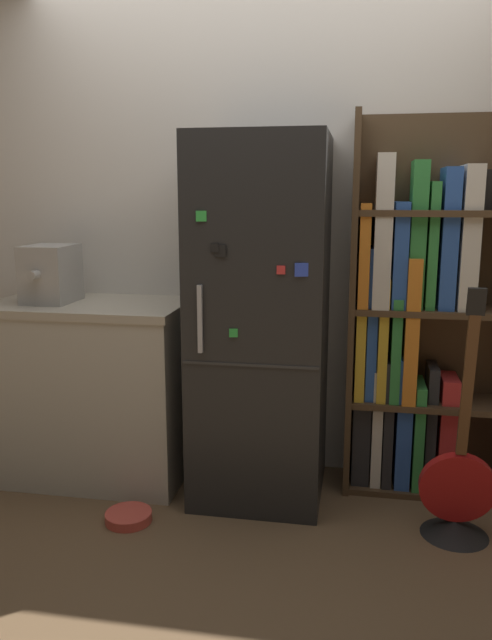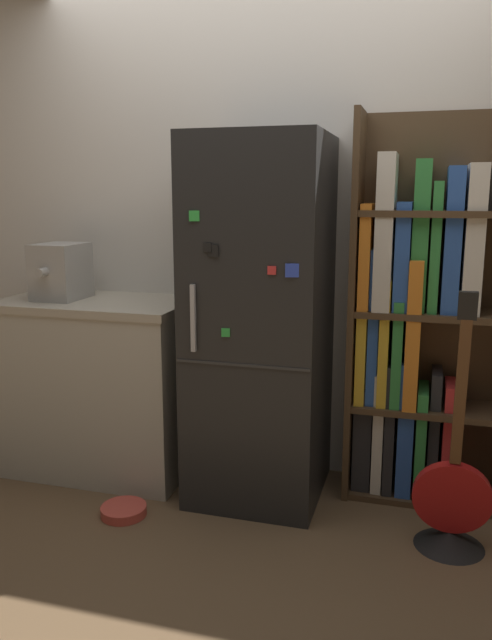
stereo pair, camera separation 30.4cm
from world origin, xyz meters
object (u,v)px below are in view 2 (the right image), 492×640
at_px(espresso_machine, 61,271).
at_px(pet_bowl, 124,510).
at_px(guitar, 451,511).
at_px(refrigerator, 260,322).
at_px(bookshelf, 421,328).

distance_m(espresso_machine, pet_bowl, 1.26).
bearing_deg(pet_bowl, guitar, 5.63).
bearing_deg(guitar, espresso_machine, 171.62).
relative_size(refrigerator, pet_bowl, 8.10).
xyz_separation_m(refrigerator, bookshelf, (0.74, 0.18, -0.03)).
relative_size(bookshelf, pet_bowl, 8.60).
bearing_deg(guitar, refrigerator, 162.63).
distance_m(espresso_machine, guitar, 2.21).
bearing_deg(bookshelf, pet_bowl, -154.76).
relative_size(espresso_machine, guitar, 0.30).
xyz_separation_m(espresso_machine, guitar, (2.00, -0.29, -0.91)).
distance_m(bookshelf, espresso_machine, 1.85).
bearing_deg(pet_bowl, bookshelf, 25.24).
bearing_deg(espresso_machine, refrigerator, -0.47).
xyz_separation_m(guitar, pet_bowl, (-1.46, -0.14, -0.14)).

